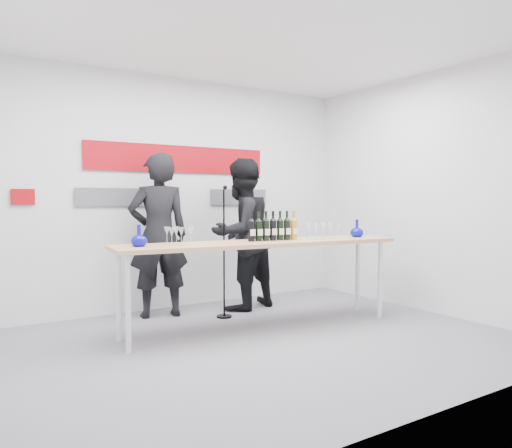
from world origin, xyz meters
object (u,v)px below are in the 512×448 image
(tasting_table, at_px, (261,248))
(presenter_right, at_px, (241,234))
(presenter_left, at_px, (158,235))
(mic_stand, at_px, (224,277))

(tasting_table, bearing_deg, presenter_right, 77.23)
(tasting_table, distance_m, presenter_right, 1.01)
(presenter_left, distance_m, presenter_right, 1.07)
(tasting_table, height_order, presenter_right, presenter_right)
(tasting_table, bearing_deg, mic_stand, 104.01)
(tasting_table, height_order, mic_stand, mic_stand)
(presenter_right, bearing_deg, mic_stand, 19.77)
(tasting_table, relative_size, presenter_left, 1.65)
(presenter_right, bearing_deg, presenter_left, -24.71)
(presenter_right, bearing_deg, tasting_table, 56.04)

